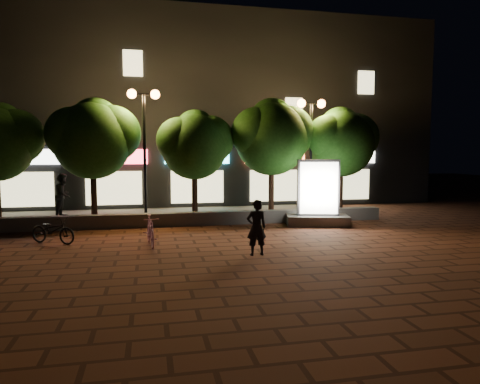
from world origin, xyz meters
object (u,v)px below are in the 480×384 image
object	(u,v)px
street_lamp_right	(311,127)
scooter_parked	(53,230)
tree_far_right	(342,140)
pedestrian	(63,195)
tree_left	(94,136)
rider	(257,228)
tree_right	(272,134)
scooter_pink	(150,231)
street_lamp_left	(144,121)
ad_kiosk	(318,199)
tree_mid	(195,142)

from	to	relation	value
street_lamp_right	scooter_parked	xyz separation A→B (m)	(-9.75, -3.72, -3.48)
tree_far_right	pedestrian	bearing A→B (deg)	173.28
tree_left	rider	bearing A→B (deg)	-53.85
tree_far_right	rider	size ratio (longest dim) A/B	3.13
tree_right	tree_far_right	distance (m)	3.20
tree_left	scooter_pink	xyz separation A→B (m)	(2.11, -4.97, -2.98)
street_lamp_left	ad_kiosk	bearing A→B (deg)	-18.87
tree_right	scooter_parked	world-z (taller)	tree_right
tree_right	street_lamp_right	world-z (taller)	tree_right
street_lamp_left	scooter_parked	xyz separation A→B (m)	(-2.75, -3.72, -3.61)
street_lamp_left	pedestrian	size ratio (longest dim) A/B	2.83
ad_kiosk	tree_far_right	bearing A→B (deg)	49.69
scooter_pink	pedestrian	distance (m)	7.34
scooter_pink	rider	size ratio (longest dim) A/B	1.01
rider	tree_mid	bearing A→B (deg)	-85.32
street_lamp_left	pedestrian	distance (m)	4.87
street_lamp_right	pedestrian	bearing A→B (deg)	170.88
scooter_parked	street_lamp_left	bearing A→B (deg)	-6.23
scooter_pink	scooter_parked	distance (m)	3.08
scooter_pink	pedestrian	size ratio (longest dim) A/B	0.84
tree_mid	street_lamp_left	distance (m)	2.22
tree_left	rider	xyz separation A→B (m)	(4.92, -6.73, -2.69)
tree_mid	rider	bearing A→B (deg)	-82.19
tree_far_right	tree_mid	bearing A→B (deg)	-180.00
pedestrian	street_lamp_left	bearing A→B (deg)	-104.55
tree_left	street_lamp_left	xyz separation A→B (m)	(1.95, -0.26, 0.58)
tree_far_right	tree_right	bearing A→B (deg)	180.00
street_lamp_right	pedestrian	distance (m)	10.95
scooter_parked	street_lamp_right	bearing A→B (deg)	-38.87
tree_far_right	ad_kiosk	xyz separation A→B (m)	(-2.10, -2.47, -2.35)
rider	tree_right	bearing A→B (deg)	-112.61
tree_far_right	pedestrian	world-z (taller)	tree_far_right
tree_right	pedestrian	xyz separation A→B (m)	(-8.78, 1.41, -2.57)
tree_mid	tree_right	bearing A→B (deg)	0.00
tree_mid	pedestrian	bearing A→B (deg)	165.55
ad_kiosk	rider	bearing A→B (deg)	-129.26
rider	scooter_parked	bearing A→B (deg)	-28.79
tree_right	tree_far_right	world-z (taller)	tree_right
street_lamp_left	street_lamp_right	bearing A→B (deg)	0.00
tree_mid	scooter_parked	xyz separation A→B (m)	(-4.80, -3.98, -2.80)
tree_mid	tree_left	bearing A→B (deg)	180.00
rider	street_lamp_left	bearing A→B (deg)	-68.44
tree_left	tree_mid	bearing A→B (deg)	-0.00
ad_kiosk	rider	size ratio (longest dim) A/B	1.68
tree_mid	tree_right	xyz separation A→B (m)	(3.31, 0.00, 0.35)
tree_right	street_lamp_right	distance (m)	1.70
rider	tree_far_right	bearing A→B (deg)	-132.78
tree_mid	scooter_parked	bearing A→B (deg)	-140.33
ad_kiosk	street_lamp_left	bearing A→B (deg)	161.13
tree_left	ad_kiosk	size ratio (longest dim) A/B	1.92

